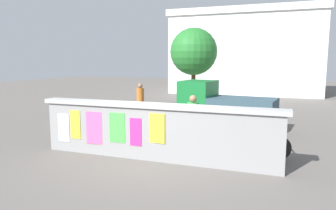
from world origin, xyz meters
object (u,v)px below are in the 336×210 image
bicycle_near (131,119)px  tree_roadside (194,52)px  bicycle_far (258,146)px  motorcycle (118,127)px  person_bystander (140,97)px  person_walking (193,116)px  auto_rickshaw_truck (222,106)px

bicycle_near → tree_roadside: size_ratio=0.37×
bicycle_far → tree_roadside: bearing=115.2°
motorcycle → person_bystander: bearing=104.5°
bicycle_near → person_bystander: 2.11m
bicycle_far → person_bystander: bearing=141.6°
person_walking → bicycle_near: bearing=147.1°
motorcycle → person_bystander: 4.10m
motorcycle → bicycle_near: 2.06m
motorcycle → bicycle_far: (4.52, -0.45, -0.10)m
bicycle_near → person_bystander: bearing=103.9°
motorcycle → person_walking: person_walking is taller
bicycle_near → person_walking: (3.11, -2.01, 0.62)m
auto_rickshaw_truck → person_bystander: auto_rickshaw_truck is taller
bicycle_near → bicycle_far: bearing=-25.7°
motorcycle → bicycle_far: bearing=-5.6°
bicycle_near → person_walking: person_walking is taller
auto_rickshaw_truck → bicycle_near: (-3.43, -1.03, -0.54)m
bicycle_far → tree_roadside: 10.74m
auto_rickshaw_truck → bicycle_near: 3.62m
auto_rickshaw_truck → person_bystander: bearing=166.7°
bicycle_far → person_walking: 2.09m
motorcycle → bicycle_near: size_ratio=1.13×
bicycle_near → person_walking: 3.75m
auto_rickshaw_truck → person_walking: size_ratio=2.33×
motorcycle → person_bystander: size_ratio=1.17×
auto_rickshaw_truck → bicycle_far: auto_rickshaw_truck is taller
person_walking → person_bystander: 5.35m
motorcycle → tree_roadside: bearing=89.3°
bicycle_near → bicycle_far: size_ratio=0.99×
bicycle_far → person_walking: person_walking is taller
bicycle_far → person_bystander: 7.09m
auto_rickshaw_truck → tree_roadside: 6.92m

